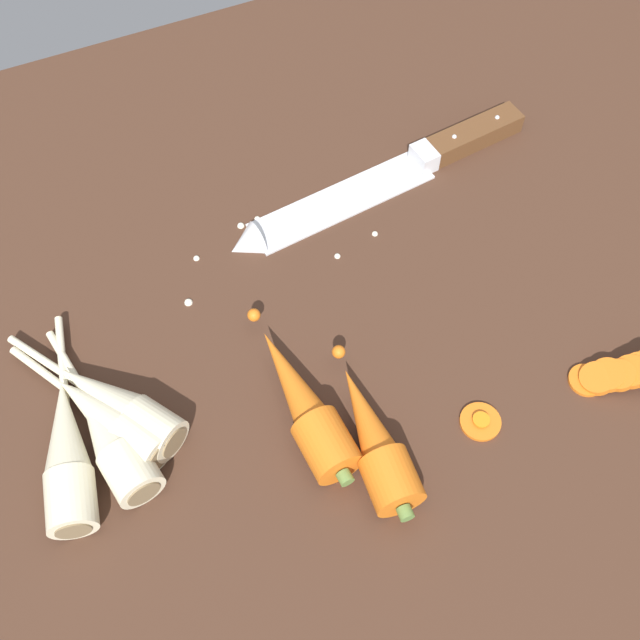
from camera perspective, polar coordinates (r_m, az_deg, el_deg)
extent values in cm
cube|color=#42281C|center=(74.61, -0.63, -0.22)|extent=(120.00, 90.00, 4.00)
cube|color=silver|center=(80.72, 1.63, 8.74)|extent=(20.36, 6.59, 0.50)
cone|color=silver|center=(77.48, -5.50, 5.52)|extent=(3.42, 4.27, 3.96)
cube|color=silver|center=(84.16, 7.59, 11.67)|extent=(2.31, 3.14, 2.20)
cube|color=brown|center=(87.33, 11.18, 13.12)|extent=(11.24, 4.00, 2.20)
sphere|color=silver|center=(85.15, 9.77, 13.03)|extent=(0.50, 0.50, 0.50)
sphere|color=silver|center=(88.06, 12.80, 14.21)|extent=(0.50, 0.50, 0.50)
cylinder|color=orange|center=(64.45, 0.52, -9.13)|extent=(4.49, 5.24, 4.20)
cone|color=orange|center=(66.71, -1.89, -4.91)|extent=(4.70, 12.21, 3.99)
sphere|color=orange|center=(70.50, -4.85, 0.37)|extent=(1.20, 1.20, 1.20)
cylinder|color=#5B7F3D|center=(63.47, 1.85, -11.42)|extent=(1.26, 1.07, 1.20)
cylinder|color=orange|center=(63.61, 5.25, -11.58)|extent=(4.53, 4.71, 4.20)
cone|color=orange|center=(65.35, 3.49, -7.52)|extent=(4.81, 10.81, 3.99)
sphere|color=orange|center=(68.30, 1.30, -2.36)|extent=(1.20, 1.20, 1.20)
cylinder|color=#5B7F3D|center=(62.84, 6.25, -13.82)|extent=(1.28, 1.09, 1.20)
cylinder|color=beige|center=(66.30, -12.93, -8.68)|extent=(5.54, 5.60, 4.00)
cone|color=beige|center=(68.83, -16.41, -5.94)|extent=(6.99, 8.31, 3.80)
cylinder|color=beige|center=(72.55, -19.47, -3.67)|extent=(4.60, 7.28, 0.70)
cylinder|color=#7A6647|center=(65.49, -11.60, -9.71)|extent=(2.58, 1.66, 2.80)
cylinder|color=beige|center=(65.86, -17.70, -12.48)|extent=(4.78, 5.41, 4.00)
cone|color=beige|center=(68.59, -18.12, -7.34)|extent=(5.24, 9.03, 3.80)
cylinder|color=beige|center=(72.66, -18.30, -2.86)|extent=(2.31, 9.16, 0.70)
cylinder|color=#7A6647|center=(65.02, -17.54, -14.43)|extent=(2.81, 0.79, 2.80)
cylinder|color=beige|center=(66.59, -12.10, -7.76)|extent=(5.76, 5.89, 4.00)
cone|color=beige|center=(69.22, -15.97, -5.07)|extent=(7.45, 8.68, 3.80)
cylinder|color=beige|center=(73.11, -19.40, -2.87)|extent=(5.19, 7.55, 0.70)
cylinder|color=#7A6647|center=(65.75, -10.62, -8.76)|extent=(2.52, 1.77, 2.80)
cylinder|color=beige|center=(65.49, -13.62, -10.72)|extent=(4.72, 4.98, 4.00)
cone|color=beige|center=(68.20, -15.90, -6.71)|extent=(5.13, 8.25, 3.80)
cylinder|color=beige|center=(72.15, -17.82, -3.29)|extent=(2.19, 8.31, 0.70)
cylinder|color=#7A6647|center=(64.62, -12.74, -12.24)|extent=(2.81, 0.80, 2.80)
cylinder|color=orange|center=(72.88, 18.88, -4.12)|extent=(3.17, 3.17, 0.70)
cylinder|color=orange|center=(72.93, 19.55, -4.04)|extent=(3.21, 3.12, 1.66)
cylinder|color=orange|center=(73.12, 20.24, -3.78)|extent=(3.28, 3.17, 1.98)
cylinder|color=orange|center=(73.17, 20.98, -3.78)|extent=(3.06, 2.96, 1.88)
cylinder|color=orange|center=(73.42, 21.73, -3.53)|extent=(3.21, 3.10, 2.17)
cylinder|color=orange|center=(68.62, 11.64, -7.22)|extent=(3.55, 3.55, 0.70)
cylinder|color=orange|center=(68.38, 11.68, -7.12)|extent=(1.49, 1.49, 0.16)
sphere|color=silver|center=(77.09, -9.03, 4.58)|extent=(0.62, 0.62, 0.62)
sphere|color=silver|center=(76.32, 1.28, 4.80)|extent=(0.61, 0.61, 0.61)
sphere|color=silver|center=(80.71, 2.32, 8.77)|extent=(0.61, 0.61, 0.61)
sphere|color=silver|center=(74.17, -9.61, 1.42)|extent=(0.79, 0.79, 0.79)
sphere|color=silver|center=(78.17, 4.04, 6.41)|extent=(0.60, 0.60, 0.60)
sphere|color=silver|center=(78.97, -5.82, 7.00)|extent=(0.72, 0.72, 0.72)
sphere|color=silver|center=(79.40, -4.60, 7.48)|extent=(0.63, 0.63, 0.63)
sphere|color=silver|center=(78.59, -3.14, 6.89)|extent=(0.65, 0.65, 0.65)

